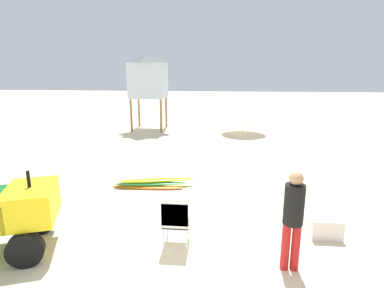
% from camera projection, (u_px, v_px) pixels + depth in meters
% --- Properties ---
extents(ground, '(80.00, 80.00, 0.00)m').
position_uv_depth(ground, '(174.00, 267.00, 5.22)').
color(ground, beige).
extents(stacked_plastic_chairs, '(0.48, 0.48, 1.02)m').
position_uv_depth(stacked_plastic_chairs, '(176.00, 218.00, 5.65)').
color(stacked_plastic_chairs, silver).
rests_on(stacked_plastic_chairs, ground).
extents(surfboard_pile, '(2.29, 0.69, 0.24)m').
position_uv_depth(surfboard_pile, '(152.00, 183.00, 8.65)').
color(surfboard_pile, orange).
rests_on(surfboard_pile, ground).
extents(lifeguard_near_center, '(0.32, 0.32, 1.71)m').
position_uv_depth(lifeguard_near_center, '(293.00, 214.00, 4.94)').
color(lifeguard_near_center, red).
rests_on(lifeguard_near_center, ground).
extents(lifeguard_tower, '(1.98, 1.98, 3.96)m').
position_uv_depth(lifeguard_tower, '(148.00, 76.00, 16.26)').
color(lifeguard_tower, olive).
rests_on(lifeguard_tower, ground).
extents(beach_umbrella_mid, '(2.19, 2.19, 1.92)m').
position_uv_depth(beach_umbrella_mid, '(244.00, 103.00, 15.50)').
color(beach_umbrella_mid, beige).
rests_on(beach_umbrella_mid, ground).
extents(cooler_box, '(0.59, 0.38, 0.40)m').
position_uv_depth(cooler_box, '(326.00, 227.00, 6.10)').
color(cooler_box, white).
rests_on(cooler_box, ground).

